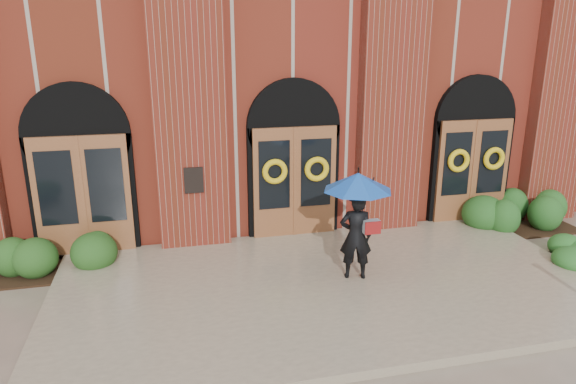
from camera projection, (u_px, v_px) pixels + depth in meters
name	position (u px, v px, depth m)	size (l,w,h in m)	color
ground	(331.00, 293.00, 9.43)	(90.00, 90.00, 0.00)	gray
landing	(328.00, 286.00, 9.55)	(10.00, 5.30, 0.15)	tan
church_building	(249.00, 71.00, 16.61)	(16.20, 12.53, 7.00)	maroon
man_with_umbrella	(357.00, 205.00, 9.36)	(1.56, 1.56, 2.04)	black
hedge_wall_left	(48.00, 255.00, 10.21)	(2.88, 1.15, 0.74)	#224B19
hedge_wall_right	(506.00, 213.00, 12.53)	(3.19, 1.28, 0.82)	#21501C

